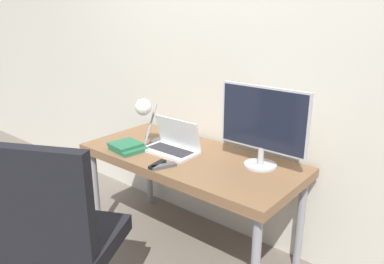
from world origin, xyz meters
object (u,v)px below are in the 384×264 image
(laptop, at_px, (173,145))
(monitor, at_px, (263,123))
(office_chair, at_px, (59,227))
(book_stack, at_px, (127,147))
(desk_lamp, at_px, (145,112))

(laptop, relative_size, monitor, 0.65)
(office_chair, xyz_separation_m, book_stack, (-0.31, 0.73, 0.15))
(laptop, xyz_separation_m, office_chair, (0.05, -0.91, -0.17))
(monitor, height_order, desk_lamp, monitor)
(office_chair, bearing_deg, desk_lamp, 106.74)
(laptop, height_order, book_stack, laptop)
(laptop, bearing_deg, book_stack, -145.18)
(monitor, distance_m, desk_lamp, 0.82)
(desk_lamp, xyz_separation_m, office_chair, (0.26, -0.87, -0.37))
(laptop, distance_m, book_stack, 0.31)
(laptop, xyz_separation_m, monitor, (0.58, 0.16, 0.23))
(office_chair, height_order, book_stack, office_chair)
(monitor, xyz_separation_m, book_stack, (-0.84, -0.34, -0.25))
(monitor, relative_size, book_stack, 2.27)
(monitor, xyz_separation_m, desk_lamp, (-0.79, -0.20, -0.03))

